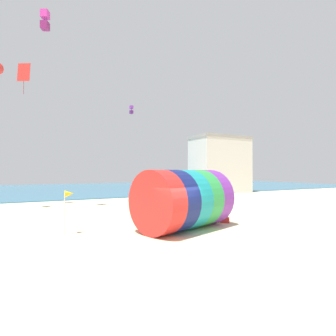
% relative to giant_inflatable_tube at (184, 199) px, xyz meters
% --- Properties ---
extents(ground_plane, '(120.00, 120.00, 0.00)m').
position_rel_giant_inflatable_tube_xyz_m(ground_plane, '(-1.22, -1.81, -1.69)').
color(ground_plane, beige).
extents(sea, '(120.00, 40.00, 0.10)m').
position_rel_giant_inflatable_tube_xyz_m(sea, '(-1.22, 38.54, -1.64)').
color(sea, teal).
rests_on(sea, ground).
extents(giant_inflatable_tube, '(6.10, 4.86, 3.38)m').
position_rel_giant_inflatable_tube_xyz_m(giant_inflatable_tube, '(0.00, 0.00, 0.00)').
color(giant_inflatable_tube, red).
rests_on(giant_inflatable_tube, ground).
extents(kite_handler, '(0.41, 0.41, 1.63)m').
position_rel_giant_inflatable_tube_xyz_m(kite_handler, '(3.71, 1.56, -0.86)').
color(kite_handler, '#383D56').
rests_on(kite_handler, ground).
extents(kite_magenta_box, '(0.79, 0.79, 1.67)m').
position_rel_giant_inflatable_tube_xyz_m(kite_magenta_box, '(-6.94, 10.86, 14.14)').
color(kite_magenta_box, '#D1339E').
extents(kite_red_diamond, '(1.13, 0.77, 2.91)m').
position_rel_giant_inflatable_tube_xyz_m(kite_red_diamond, '(-8.59, 14.63, 10.78)').
color(kite_red_diamond, red).
extents(kite_purple_box, '(0.35, 0.35, 0.87)m').
position_rel_giant_inflatable_tube_xyz_m(kite_purple_box, '(1.02, 12.16, 7.83)').
color(kite_purple_box, purple).
extents(bystander_near_water, '(0.39, 0.42, 1.71)m').
position_rel_giant_inflatable_tube_xyz_m(bystander_near_water, '(10.22, 9.25, -0.81)').
color(bystander_near_water, '#383D56').
rests_on(bystander_near_water, ground).
extents(promenade_building, '(8.80, 5.21, 8.75)m').
position_rel_giant_inflatable_tube_xyz_m(promenade_building, '(18.22, 19.80, 2.69)').
color(promenade_building, silver).
rests_on(promenade_building, ground).
extents(beach_flag, '(0.47, 0.36, 2.31)m').
position_rel_giant_inflatable_tube_xyz_m(beach_flag, '(-6.05, 1.51, 0.35)').
color(beach_flag, silver).
rests_on(beach_flag, ground).
extents(cooler_box, '(0.63, 0.56, 0.36)m').
position_rel_giant_inflatable_tube_xyz_m(cooler_box, '(3.26, 0.40, -1.51)').
color(cooler_box, red).
rests_on(cooler_box, ground).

